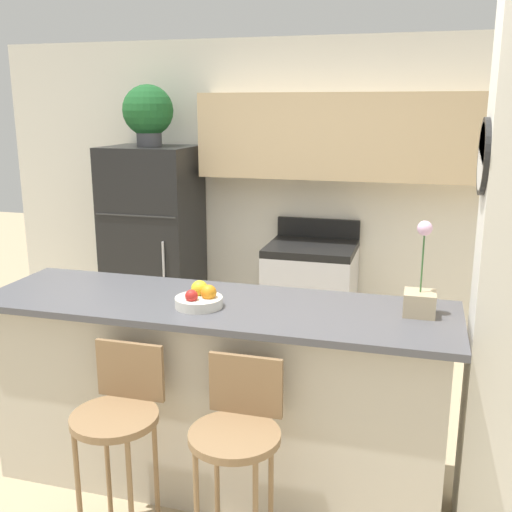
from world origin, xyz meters
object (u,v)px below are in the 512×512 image
(bar_stool_left, at_px, (119,416))
(potted_plant_on_fridge, at_px, (148,112))
(stove_range, at_px, (310,297))
(orchid_vase, at_px, (420,294))
(bar_stool_right, at_px, (237,434))
(fruit_bowl, at_px, (200,299))
(refrigerator, at_px, (154,243))

(bar_stool_left, xyz_separation_m, potted_plant_on_fridge, (-0.96, 2.44, 1.32))
(stove_range, relative_size, potted_plant_on_fridge, 2.13)
(orchid_vase, bearing_deg, bar_stool_left, -154.73)
(stove_range, xyz_separation_m, orchid_vase, (0.86, -1.84, 0.67))
(bar_stool_right, bearing_deg, bar_stool_left, 180.00)
(bar_stool_left, bearing_deg, fruit_bowl, 61.65)
(orchid_vase, bearing_deg, fruit_bowl, -170.81)
(potted_plant_on_fridge, bearing_deg, refrigerator, -60.44)
(bar_stool_right, height_order, potted_plant_on_fridge, potted_plant_on_fridge)
(refrigerator, relative_size, fruit_bowl, 7.05)
(potted_plant_on_fridge, distance_m, orchid_vase, 3.01)
(bar_stool_left, distance_m, fruit_bowl, 0.67)
(refrigerator, bearing_deg, orchid_vase, -39.12)
(stove_range, distance_m, orchid_vase, 2.14)
(stove_range, distance_m, potted_plant_on_fridge, 2.04)
(orchid_vase, height_order, fruit_bowl, orchid_vase)
(bar_stool_left, height_order, fruit_bowl, fruit_bowl)
(potted_plant_on_fridge, distance_m, fruit_bowl, 2.49)
(bar_stool_left, height_order, orchid_vase, orchid_vase)
(refrigerator, distance_m, bar_stool_right, 2.88)
(stove_range, xyz_separation_m, bar_stool_right, (0.13, -2.45, 0.16))
(refrigerator, height_order, bar_stool_left, refrigerator)
(stove_range, height_order, fruit_bowl, fruit_bowl)
(refrigerator, distance_m, potted_plant_on_fridge, 1.11)
(potted_plant_on_fridge, relative_size, orchid_vase, 1.10)
(bar_stool_left, xyz_separation_m, orchid_vase, (1.29, 0.61, 0.51))
(bar_stool_left, xyz_separation_m, fruit_bowl, (0.24, 0.44, 0.45))
(refrigerator, xyz_separation_m, potted_plant_on_fridge, (-0.00, 0.00, 1.11))
(bar_stool_left, bearing_deg, orchid_vase, 25.27)
(refrigerator, relative_size, stove_range, 1.56)
(bar_stool_left, relative_size, bar_stool_right, 1.00)
(refrigerator, relative_size, potted_plant_on_fridge, 3.33)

